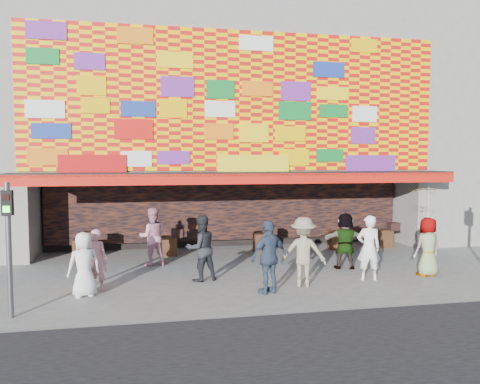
{
  "coord_description": "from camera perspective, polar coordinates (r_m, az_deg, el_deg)",
  "views": [
    {
      "loc": [
        -3.19,
        -12.39,
        3.49
      ],
      "look_at": [
        -0.36,
        2.0,
        2.47
      ],
      "focal_mm": 35.0,
      "sensor_mm": 36.0,
      "label": 1
    }
  ],
  "objects": [
    {
      "name": "ped_e",
      "position": [
        12.28,
        3.57,
        -7.89
      ],
      "size": [
        1.22,
        0.9,
        1.93
      ],
      "primitive_type": "imported",
      "rotation": [
        0.0,
        0.0,
        3.57
      ],
      "color": "#334259",
      "rests_on": "ground"
    },
    {
      "name": "ped_f",
      "position": [
        15.38,
        12.69,
        -5.8
      ],
      "size": [
        1.75,
        0.93,
        1.8
      ],
      "primitive_type": "imported",
      "rotation": [
        0.0,
        0.0,
        2.89
      ],
      "color": "gray",
      "rests_on": "ground"
    },
    {
      "name": "parasol",
      "position": [
        14.98,
        22.05,
        -1.25
      ],
      "size": [
        1.1,
        1.12,
        1.95
      ],
      "color": "#FDD79F",
      "rests_on": "ground"
    },
    {
      "name": "signal_left",
      "position": [
        11.41,
        -26.39,
        -4.64
      ],
      "size": [
        0.22,
        0.2,
        3.0
      ],
      "color": "#59595B",
      "rests_on": "ground"
    },
    {
      "name": "ped_h",
      "position": [
        14.08,
        15.42,
        -6.57
      ],
      "size": [
        0.75,
        0.56,
        1.89
      ],
      "primitive_type": "imported",
      "rotation": [
        0.0,
        0.0,
        2.98
      ],
      "color": "white",
      "rests_on": "ground"
    },
    {
      "name": "ped_g",
      "position": [
        15.15,
        21.92,
        -6.2
      ],
      "size": [
        0.94,
        0.7,
        1.77
      ],
      "primitive_type": "imported",
      "rotation": [
        0.0,
        0.0,
        3.31
      ],
      "color": "gray",
      "rests_on": "ground"
    },
    {
      "name": "shop_building",
      "position": [
        20.88,
        -2.34,
        8.78
      ],
      "size": [
        15.2,
        9.4,
        10.0
      ],
      "color": "gray",
      "rests_on": "ground"
    },
    {
      "name": "ground",
      "position": [
        13.26,
        3.24,
        -11.28
      ],
      "size": [
        90.0,
        90.0,
        0.0
      ],
      "primitive_type": "plane",
      "color": "slate",
      "rests_on": "ground"
    },
    {
      "name": "ped_a",
      "position": [
        12.65,
        -18.49,
        -8.37
      ],
      "size": [
        0.95,
        0.79,
        1.66
      ],
      "primitive_type": "imported",
      "rotation": [
        0.0,
        0.0,
        3.52
      ],
      "color": "white",
      "rests_on": "ground"
    },
    {
      "name": "ped_d",
      "position": [
        13.05,
        7.74,
        -7.25
      ],
      "size": [
        1.4,
        1.07,
        1.91
      ],
      "primitive_type": "imported",
      "rotation": [
        0.0,
        0.0,
        2.81
      ],
      "color": "gray",
      "rests_on": "ground"
    },
    {
      "name": "ped_b",
      "position": [
        13.13,
        -17.04,
        -7.88
      ],
      "size": [
        0.72,
        0.63,
        1.66
      ],
      "primitive_type": "imported",
      "rotation": [
        0.0,
        0.0,
        2.68
      ],
      "color": "#C47F89",
      "rests_on": "ground"
    },
    {
      "name": "ped_i",
      "position": [
        15.72,
        -10.66,
        -5.35
      ],
      "size": [
        0.98,
        0.79,
        1.91
      ],
      "primitive_type": "imported",
      "rotation": [
        0.0,
        0.0,
        3.22
      ],
      "color": "pink",
      "rests_on": "ground"
    },
    {
      "name": "ped_c",
      "position": [
        13.57,
        -4.78,
        -6.83
      ],
      "size": [
        1.1,
        0.97,
        1.89
      ],
      "primitive_type": "imported",
      "rotation": [
        0.0,
        0.0,
        3.46
      ],
      "color": "#222328",
      "rests_on": "ground"
    }
  ]
}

